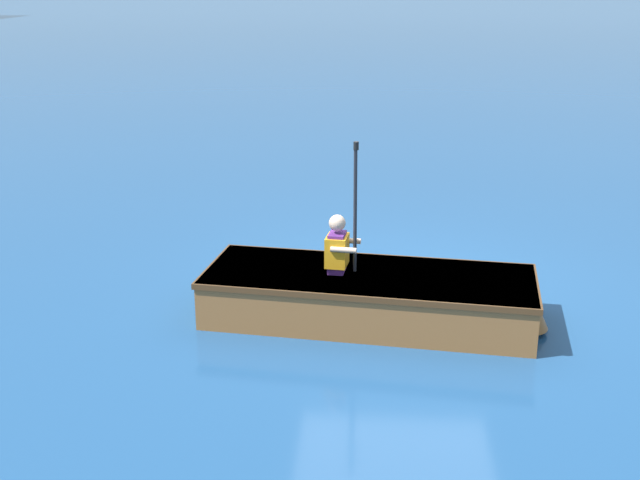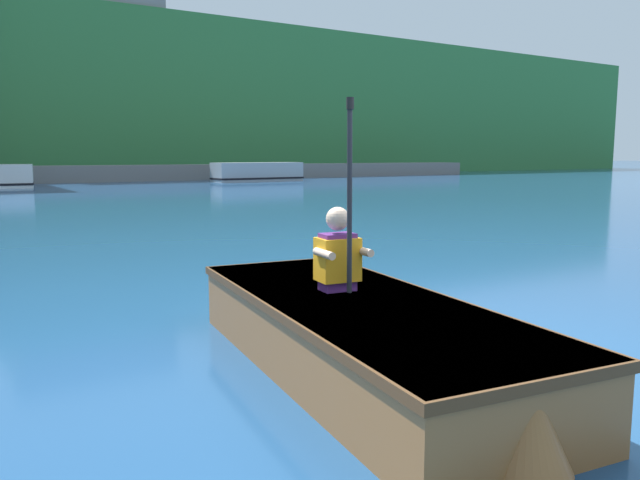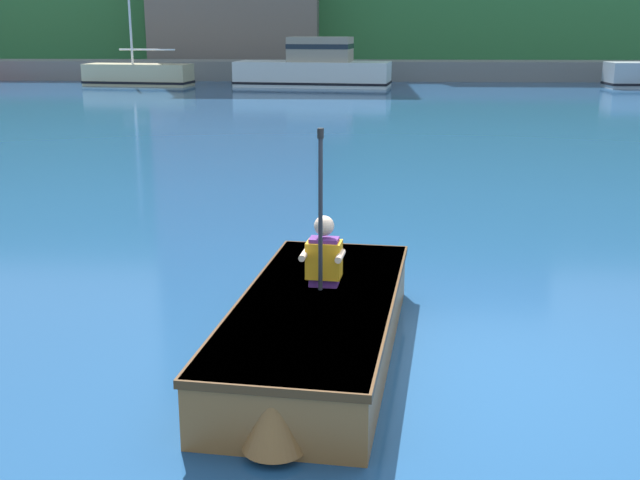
% 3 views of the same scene
% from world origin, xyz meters
% --- Properties ---
extents(ground_plane, '(300.00, 300.00, 0.00)m').
position_xyz_m(ground_plane, '(0.00, 0.00, 0.00)').
color(ground_plane, navy).
extents(rowboat_foreground, '(1.65, 3.56, 0.50)m').
position_xyz_m(rowboat_foreground, '(-1.03, 0.31, 0.28)').
color(rowboat_foreground, '#935B2D').
rests_on(rowboat_foreground, ground).
extents(person_paddler, '(0.39, 0.36, 1.35)m').
position_xyz_m(person_paddler, '(-0.99, 0.68, 0.78)').
color(person_paddler, '#592672').
rests_on(person_paddler, rowboat_foreground).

